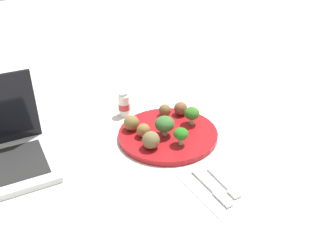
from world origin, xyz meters
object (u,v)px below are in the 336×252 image
Objects in this scene: meatball_back_left at (165,110)px; fork at (225,184)px; meatball_front_right at (181,108)px; knife at (213,189)px; broccoli_floret_back_right at (181,134)px; meatball_mid_left at (131,123)px; broccoli_floret_center at (192,114)px; meatball_far_rim at (143,130)px; yogurt_bottle at (124,105)px; napkin at (217,186)px; plate at (168,134)px; broccoli_floret_near_rim at (165,124)px; meatball_front_left at (151,140)px.

fork is at bearing -4.60° from meatball_back_left.
meatball_front_right is 0.28× the size of knife.
meatball_mid_left is (-0.13, -0.08, -0.01)m from broccoli_floret_back_right.
broccoli_floret_center is 1.38× the size of meatball_far_rim.
meatball_far_rim is at bearing -4.68° from yogurt_bottle.
broccoli_floret_center is 0.31× the size of napkin.
meatball_mid_left is 1.07× the size of meatball_front_right.
meatball_front_right is 0.33m from fork.
meatball_mid_left is at bearing -127.40° from plate.
plate is 5.79× the size of broccoli_floret_back_right.
knife is at bearing -10.55° from meatball_back_left.
plate is at bearing 178.50° from napkin.
broccoli_floret_near_rim is 0.39× the size of knife.
knife is at bearing 4.22° from yogurt_bottle.
meatball_front_left reaches higher than meatball_front_right.
meatball_mid_left is at bearing -163.97° from meatball_far_rim.
broccoli_floret_near_rim is 1.09× the size of broccoli_floret_center.
meatball_far_rim is 0.16m from meatball_front_right.
meatball_far_rim is at bearing 16.03° from meatball_mid_left.
broccoli_floret_near_rim reaches higher than knife.
meatball_back_left is (-0.09, 0.05, -0.02)m from broccoli_floret_near_rim.
broccoli_floret_near_rim is 1.21× the size of meatball_front_left.
broccoli_floret_near_rim is 1.31× the size of meatball_mid_left.
fork is 0.04m from knife.
knife is (0.25, -0.02, -0.00)m from plate.
meatball_far_rim reaches higher than meatball_back_left.
meatball_back_left reaches higher than napkin.
broccoli_floret_back_right is at bearing 12.86° from yogurt_bottle.
plate is 7.32× the size of meatball_far_rim.
broccoli_floret_back_right is 0.19m from fork.
meatball_far_rim reaches higher than napkin.
meatball_back_left is 0.34m from fork.
meatball_far_rim is at bearing -163.06° from fork.
meatball_front_left is at bearing -54.79° from meatball_front_right.
broccoli_floret_back_right is (0.07, 0.00, 0.04)m from plate.
broccoli_floret_near_rim reaches higher than napkin.
broccoli_floret_near_rim is 0.07m from meatball_front_left.
meatball_front_left is (0.06, -0.01, 0.00)m from meatball_far_rim.
yogurt_bottle reaches higher than meatball_back_left.
meatball_far_rim is 0.32× the size of fork.
meatball_front_right reaches higher than napkin.
broccoli_floret_near_rim is 0.19m from yogurt_bottle.
meatball_mid_left is (0.02, -0.12, 0.00)m from meatball_back_left.
meatball_front_right is at bearing 129.54° from plate.
yogurt_bottle is at bearing -167.64° from broccoli_floret_near_rim.
broccoli_floret_back_right is 0.16m from meatball_mid_left.
broccoli_floret_center is 1.09× the size of broccoli_floret_back_right.
plate is 0.08m from meatball_far_rim.
fork is at bearing 8.97° from yogurt_bottle.
fork is at bearing 2.63° from plate.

